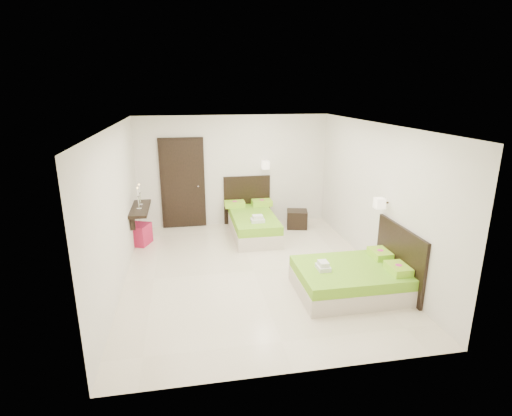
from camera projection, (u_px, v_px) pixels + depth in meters
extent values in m
plane|color=beige|center=(254.00, 271.00, 7.23)|extent=(5.50, 5.50, 0.00)
cube|color=beige|center=(253.00, 229.00, 8.95)|extent=(0.94, 1.88, 0.30)
cube|color=#60A41A|center=(253.00, 219.00, 8.88)|extent=(0.93, 1.86, 0.19)
cube|color=black|center=(247.00, 200.00, 9.68)|extent=(1.13, 0.05, 1.17)
cube|color=#97D927|center=(235.00, 204.00, 9.44)|extent=(0.47, 0.32, 0.13)
cylinder|color=#EF388E|center=(235.00, 201.00, 9.42)|extent=(0.11, 0.11, 0.00)
cube|color=#97D927|center=(262.00, 203.00, 9.55)|extent=(0.47, 0.32, 0.13)
cylinder|color=#EF388E|center=(262.00, 200.00, 9.53)|extent=(0.11, 0.11, 0.00)
cube|color=silver|center=(258.00, 220.00, 8.35)|extent=(0.28, 0.21, 0.08)
cube|color=silver|center=(258.00, 217.00, 8.33)|extent=(0.21, 0.15, 0.08)
cube|color=beige|center=(265.00, 165.00, 9.36)|extent=(0.17, 0.17, 0.19)
cylinder|color=#2D2116|center=(265.00, 164.00, 9.43)|extent=(0.03, 0.16, 0.03)
cube|color=beige|center=(350.00, 285.00, 6.44)|extent=(1.71, 1.28, 0.27)
cube|color=#60A41A|center=(351.00, 272.00, 6.37)|extent=(1.69, 1.27, 0.17)
cube|color=black|center=(399.00, 258.00, 6.46)|extent=(0.05, 1.45, 1.07)
cube|color=#97D927|center=(398.00, 269.00, 6.16)|extent=(0.29, 0.43, 0.12)
cylinder|color=#EF388E|center=(399.00, 265.00, 6.14)|extent=(0.10, 0.10, 0.00)
cube|color=#97D927|center=(380.00, 254.00, 6.72)|extent=(0.29, 0.43, 0.12)
cylinder|color=#EF388E|center=(380.00, 250.00, 6.70)|extent=(0.10, 0.10, 0.00)
cube|color=silver|center=(323.00, 268.00, 6.26)|extent=(0.19, 0.26, 0.07)
cube|color=silver|center=(323.00, 264.00, 6.24)|extent=(0.14, 0.19, 0.07)
cube|color=beige|center=(380.00, 203.00, 6.72)|extent=(0.15, 0.15, 0.17)
cylinder|color=#2D2116|center=(384.00, 203.00, 6.73)|extent=(0.16, 0.03, 0.03)
cube|color=black|center=(297.00, 219.00, 9.45)|extent=(0.55, 0.52, 0.42)
cube|color=#A11538|center=(138.00, 234.00, 8.44)|extent=(0.57, 0.57, 0.44)
cube|color=black|center=(183.00, 184.00, 9.28)|extent=(1.02, 0.06, 2.14)
cube|color=black|center=(183.00, 184.00, 9.25)|extent=(0.88, 0.04, 2.06)
cylinder|color=silver|center=(198.00, 186.00, 9.29)|extent=(0.03, 0.10, 0.03)
cube|color=black|center=(140.00, 209.00, 8.15)|extent=(0.35, 1.20, 0.06)
cube|color=black|center=(132.00, 223.00, 7.75)|extent=(0.10, 0.04, 0.30)
cube|color=black|center=(137.00, 210.00, 8.60)|extent=(0.10, 0.04, 0.30)
cylinder|color=silver|center=(139.00, 209.00, 8.00)|extent=(0.10, 0.10, 0.02)
cylinder|color=silver|center=(139.00, 203.00, 7.96)|extent=(0.02, 0.02, 0.22)
cone|color=silver|center=(138.00, 197.00, 7.92)|extent=(0.07, 0.07, 0.04)
cylinder|color=white|center=(138.00, 192.00, 7.90)|extent=(0.02, 0.02, 0.15)
sphere|color=#FFB23F|center=(137.00, 188.00, 7.87)|extent=(0.02, 0.02, 0.02)
cylinder|color=silver|center=(141.00, 205.00, 8.28)|extent=(0.10, 0.10, 0.02)
cylinder|color=silver|center=(140.00, 199.00, 8.24)|extent=(0.02, 0.02, 0.22)
cone|color=silver|center=(140.00, 193.00, 8.21)|extent=(0.07, 0.07, 0.04)
cylinder|color=white|center=(139.00, 189.00, 8.18)|extent=(0.02, 0.02, 0.15)
sphere|color=#FFB23F|center=(139.00, 184.00, 8.15)|extent=(0.02, 0.02, 0.02)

